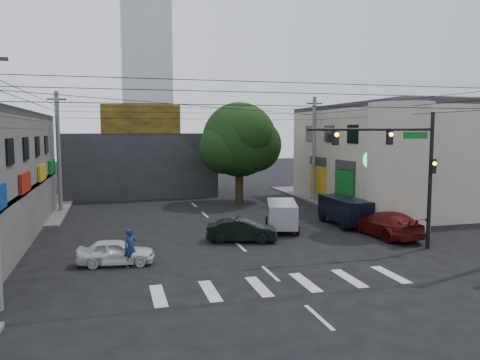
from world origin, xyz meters
name	(u,v)px	position (x,y,z in m)	size (l,w,h in m)	color
ground	(251,256)	(0.00, 0.00, 0.00)	(160.00, 160.00, 0.00)	black
sidewalk_far_right	(376,195)	(18.00, 18.00, 0.07)	(16.00, 16.00, 0.15)	#514F4C
building_right	(409,157)	(18.00, 13.00, 4.00)	(14.00, 18.00, 8.00)	gray
corner_column	(399,166)	(11.00, 4.00, 4.00)	(4.00, 4.00, 8.00)	gray
building_far	(139,163)	(-4.00, 26.00, 3.00)	(14.00, 10.00, 6.00)	#232326
billboard	(141,119)	(-4.00, 21.10, 7.30)	(7.00, 0.30, 2.60)	olive
tower_distant	(146,47)	(0.00, 70.00, 22.00)	(9.00, 9.00, 44.00)	silver
street_tree	(239,140)	(4.00, 17.00, 5.47)	(6.40, 6.40, 8.70)	black
traffic_gantry	(403,158)	(7.82, -1.00, 4.83)	(7.10, 0.35, 7.20)	black
utility_pole_far_left	(59,153)	(-10.50, 16.00, 4.60)	(0.32, 0.32, 9.20)	#59595B
utility_pole_far_right	(314,150)	(10.50, 16.00, 4.60)	(0.32, 0.32, 9.20)	#59595B
dark_sedan	(242,230)	(0.38, 3.09, 0.65)	(4.17, 2.43, 1.30)	black
white_compact	(116,252)	(-6.50, 0.24, 0.60)	(3.68, 1.83, 1.20)	silver
maroon_sedan	(386,224)	(8.94, 2.09, 0.76)	(2.46, 5.35, 1.52)	#4B0C0A
silver_minivan	(282,216)	(3.62, 5.39, 0.89)	(2.88, 4.47, 1.78)	gray
navy_van	(344,212)	(8.16, 5.74, 0.91)	(1.74, 4.56, 1.82)	black
traffic_officer	(130,248)	(-5.86, -0.36, 0.89)	(0.77, 0.65, 1.78)	#16244D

